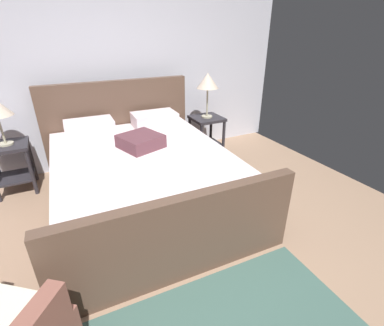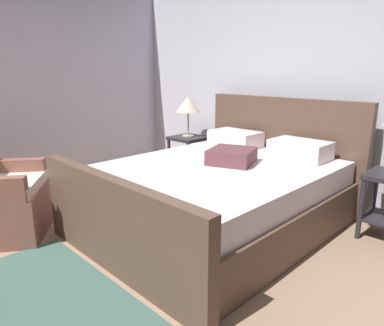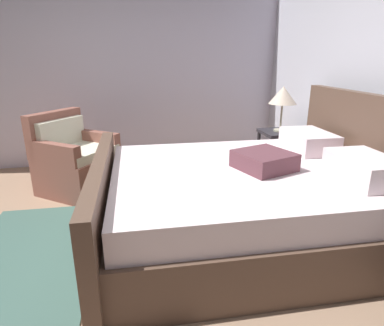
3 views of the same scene
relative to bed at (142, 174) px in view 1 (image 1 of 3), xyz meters
The scene contains 6 objects.
ground_plane 1.47m from the bed, 84.91° to the right, with size 4.99×5.38×0.02m, color tan.
wall_back 1.71m from the bed, 84.57° to the left, with size 5.11×0.12×2.83m, color silver.
bed is the anchor object (origin of this frame).
nightstand_right 1.53m from the bed, 32.64° to the left, with size 0.44×0.44×0.60m.
table_lamp_right 1.71m from the bed, 32.64° to the left, with size 0.31×0.31×0.63m.
nightstand_left 1.58m from the bed, 144.59° to the left, with size 0.44×0.44×0.60m.
Camera 1 is at (-0.85, -1.24, 1.80)m, focal length 26.06 mm.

